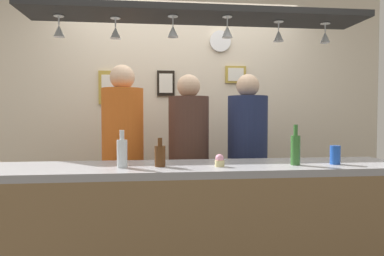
{
  "coord_description": "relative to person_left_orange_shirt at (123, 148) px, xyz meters",
  "views": [
    {
      "loc": [
        -0.3,
        -2.56,
        1.33
      ],
      "look_at": [
        0.0,
        0.1,
        1.22
      ],
      "focal_mm": 32.52,
      "sensor_mm": 36.0,
      "label": 1
    }
  ],
  "objects": [
    {
      "name": "hanging_wineglass_left",
      "position": [
        0.01,
        -0.61,
        0.81
      ],
      "size": [
        0.07,
        0.07,
        0.13
      ],
      "color": "silver",
      "rests_on": "overhead_glass_rack"
    },
    {
      "name": "hanging_wineglass_right",
      "position": [
        1.42,
        -0.63,
        0.81
      ],
      "size": [
        0.07,
        0.07,
        0.13
      ],
      "color": "silver",
      "rests_on": "overhead_glass_rack"
    },
    {
      "name": "picture_frame_crest",
      "position": [
        0.38,
        0.71,
        0.6
      ],
      "size": [
        0.18,
        0.02,
        0.26
      ],
      "color": "black",
      "rests_on": "back_wall"
    },
    {
      "name": "hanging_wineglass_center_right",
      "position": [
        1.09,
        -0.64,
        0.81
      ],
      "size": [
        0.07,
        0.07,
        0.13
      ],
      "color": "silver",
      "rests_on": "overhead_glass_rack"
    },
    {
      "name": "bottle_beer_brown_stubby",
      "position": [
        0.29,
        -0.75,
        0.02
      ],
      "size": [
        0.07,
        0.07,
        0.18
      ],
      "color": "#512D14",
      "rests_on": "bar_counter"
    },
    {
      "name": "overhead_glass_rack",
      "position": [
        0.55,
        -0.65,
        0.92
      ],
      "size": [
        2.2,
        0.36,
        0.04
      ],
      "primitive_type": "cube",
      "color": "black"
    },
    {
      "name": "hanging_wineglass_center_left",
      "position": [
        0.38,
        -0.69,
        0.81
      ],
      "size": [
        0.07,
        0.07,
        0.13
      ],
      "color": "silver",
      "rests_on": "overhead_glass_rack"
    },
    {
      "name": "bottle_soda_clear",
      "position": [
        0.06,
        -0.76,
        0.05
      ],
      "size": [
        0.06,
        0.06,
        0.23
      ],
      "color": "silver",
      "rests_on": "bar_counter"
    },
    {
      "name": "bottle_beer_green_import",
      "position": [
        1.16,
        -0.78,
        0.06
      ],
      "size": [
        0.06,
        0.06,
        0.26
      ],
      "color": "#336B2D",
      "rests_on": "bar_counter"
    },
    {
      "name": "drink_can",
      "position": [
        1.43,
        -0.78,
        0.01
      ],
      "size": [
        0.07,
        0.07,
        0.12
      ],
      "primitive_type": "cylinder",
      "color": "#1E4CB2",
      "rests_on": "bar_counter"
    },
    {
      "name": "picture_frame_caricature",
      "position": [
        -0.17,
        0.71,
        0.55
      ],
      "size": [
        0.26,
        0.02,
        0.34
      ],
      "color": "#B29338",
      "rests_on": "back_wall"
    },
    {
      "name": "wall_clock",
      "position": [
        0.95,
        0.7,
        1.04
      ],
      "size": [
        0.22,
        0.03,
        0.22
      ],
      "primitive_type": "cylinder",
      "rotation": [
        1.57,
        0.0,
        0.0
      ],
      "color": "white",
      "rests_on": "back_wall"
    },
    {
      "name": "back_wall",
      "position": [
        0.55,
        0.75,
        0.25
      ],
      "size": [
        4.4,
        0.06,
        2.6
      ],
      "primitive_type": "cube",
      "color": "beige",
      "rests_on": "ground_plane"
    },
    {
      "name": "hanging_wineglass_center",
      "position": [
        0.72,
        -0.72,
        0.81
      ],
      "size": [
        0.07,
        0.07,
        0.13
      ],
      "color": "silver",
      "rests_on": "overhead_glass_rack"
    },
    {
      "name": "hanging_wineglass_far_left",
      "position": [
        -0.34,
        -0.61,
        0.81
      ],
      "size": [
        0.07,
        0.07,
        0.13
      ],
      "color": "silver",
      "rests_on": "overhead_glass_rack"
    },
    {
      "name": "person_right_navy_shirt",
      "position": [
        1.06,
        0.0,
        -0.04
      ],
      "size": [
        0.34,
        0.34,
        1.67
      ],
      "color": "#2D334C",
      "rests_on": "ground_plane"
    },
    {
      "name": "picture_frame_upper_small",
      "position": [
        1.12,
        0.71,
        0.7
      ],
      "size": [
        0.22,
        0.02,
        0.18
      ],
      "color": "#B29338",
      "rests_on": "back_wall"
    },
    {
      "name": "person_middle_brown_shirt",
      "position": [
        0.54,
        0.0,
        -0.05
      ],
      "size": [
        0.34,
        0.34,
        1.66
      ],
      "color": "#2D334C",
      "rests_on": "ground_plane"
    },
    {
      "name": "bar_counter",
      "position": [
        0.55,
        -0.85,
        -0.37
      ],
      "size": [
        2.7,
        0.55,
        1.0
      ],
      "color": "#99999E",
      "rests_on": "ground_plane"
    },
    {
      "name": "cupcake",
      "position": [
        0.66,
        -0.79,
        -0.01
      ],
      "size": [
        0.06,
        0.06,
        0.08
      ],
      "color": "beige",
      "rests_on": "bar_counter"
    },
    {
      "name": "person_left_orange_shirt",
      "position": [
        0.0,
        0.0,
        0.0
      ],
      "size": [
        0.34,
        0.34,
        1.73
      ],
      "color": "#2D334C",
      "rests_on": "ground_plane"
    }
  ]
}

